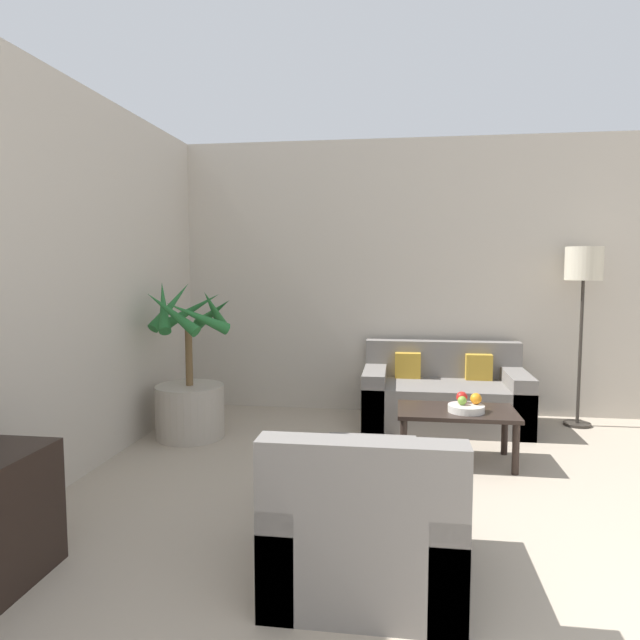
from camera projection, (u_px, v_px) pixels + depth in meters
The scene contains 11 objects.
wall_back at pixel (498, 278), 5.54m from camera, with size 7.83×0.06×2.70m.
potted_palm at pixel (190, 391), 4.85m from camera, with size 0.73×0.80×1.36m.
sofa_loveseat at pixel (444, 397), 5.24m from camera, with size 1.46×0.82×0.74m.
floor_lamp at pixel (584, 274), 5.11m from camera, with size 0.32×0.32×1.63m.
coffee_table at pixel (456, 417), 4.24m from camera, with size 0.87×0.52×0.40m.
fruit_bowl at pixel (466, 408), 4.17m from camera, with size 0.26×0.26×0.05m.
apple_red at pixel (462, 397), 4.24m from camera, with size 0.08×0.08×0.08m.
apple_green at pixel (462, 401), 4.17m from camera, with size 0.07×0.07×0.07m.
orange_fruit at pixel (476, 399), 4.19m from camera, with size 0.08×0.08×0.08m.
armchair at pixel (366, 529), 2.63m from camera, with size 0.85×0.87×0.77m.
ottoman at pixel (370, 475), 3.48m from camera, with size 0.56×0.49×0.37m.
Camera 1 is at (-0.94, 0.01, 1.46)m, focal length 32.00 mm.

